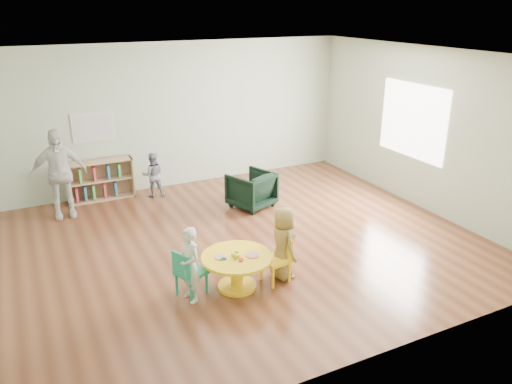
% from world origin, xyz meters
% --- Properties ---
extents(room, '(7.10, 7.00, 2.80)m').
position_xyz_m(room, '(0.01, 0.00, 1.89)').
color(room, '#592F1C').
rests_on(room, ground).
extents(activity_table, '(0.91, 0.91, 0.50)m').
position_xyz_m(activity_table, '(-0.60, -1.13, 0.31)').
color(activity_table, yellow).
rests_on(activity_table, ground).
extents(kid_chair_left, '(0.44, 0.44, 0.62)m').
position_xyz_m(kid_chair_left, '(-1.22, -1.04, 0.33)').
color(kid_chair_left, '#1B9770').
rests_on(kid_chair_left, ground).
extents(kid_chair_right, '(0.37, 0.37, 0.62)m').
position_xyz_m(kid_chair_right, '(-0.03, -1.20, 0.33)').
color(kid_chair_right, yellow).
rests_on(kid_chair_right, ground).
extents(bookshelf, '(1.20, 0.30, 0.75)m').
position_xyz_m(bookshelf, '(-1.61, 2.86, 0.37)').
color(bookshelf, tan).
rests_on(bookshelf, ground).
extents(alphabet_poster, '(0.74, 0.01, 0.54)m').
position_xyz_m(alphabet_poster, '(-1.60, 2.98, 1.35)').
color(alphabet_poster, silver).
rests_on(alphabet_poster, ground).
extents(armchair, '(0.91, 0.92, 0.65)m').
position_xyz_m(armchair, '(0.76, 1.26, 0.32)').
color(armchair, black).
rests_on(armchair, ground).
extents(child_left, '(0.30, 0.40, 0.97)m').
position_xyz_m(child_left, '(-1.23, -1.14, 0.48)').
color(child_left, silver).
rests_on(child_left, ground).
extents(child_right, '(0.32, 0.49, 1.00)m').
position_xyz_m(child_right, '(0.06, -1.16, 0.50)').
color(child_right, gold).
rests_on(child_right, ground).
extents(toddler, '(0.47, 0.40, 0.86)m').
position_xyz_m(toddler, '(-0.68, 2.54, 0.43)').
color(toddler, '#181D3C').
rests_on(toddler, ground).
extents(adult_caretaker, '(0.92, 0.40, 1.55)m').
position_xyz_m(adult_caretaker, '(-2.33, 2.30, 0.77)').
color(adult_caretaker, silver).
rests_on(adult_caretaker, ground).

